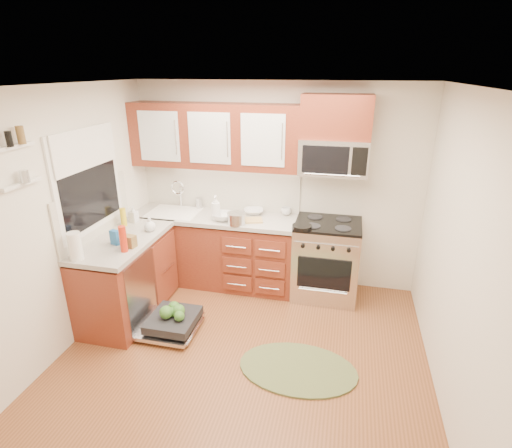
% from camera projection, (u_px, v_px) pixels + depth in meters
% --- Properties ---
extents(floor, '(3.50, 3.50, 0.00)m').
position_uv_depth(floor, '(241.00, 362.00, 3.82)').
color(floor, brown).
rests_on(floor, ground).
extents(ceiling, '(3.50, 3.50, 0.00)m').
position_uv_depth(ceiling, '(236.00, 86.00, 2.91)').
color(ceiling, white).
rests_on(ceiling, ground).
extents(wall_back, '(3.50, 0.04, 2.50)m').
position_uv_depth(wall_back, '(276.00, 187.00, 4.95)').
color(wall_back, beige).
rests_on(wall_back, ground).
extents(wall_front, '(3.50, 0.04, 2.50)m').
position_uv_depth(wall_front, '(135.00, 398.00, 1.78)').
color(wall_front, beige).
rests_on(wall_front, ground).
extents(wall_left, '(0.04, 3.50, 2.50)m').
position_uv_depth(wall_left, '(59.00, 225.00, 3.74)').
color(wall_left, beige).
rests_on(wall_left, ground).
extents(wall_right, '(0.04, 3.50, 2.50)m').
position_uv_depth(wall_right, '(463.00, 264.00, 3.00)').
color(wall_right, beige).
rests_on(wall_right, ground).
extents(base_cabinet_back, '(2.05, 0.60, 0.85)m').
position_uv_depth(base_cabinet_back, '(216.00, 251.00, 5.14)').
color(base_cabinet_back, maroon).
rests_on(base_cabinet_back, ground).
extents(base_cabinet_left, '(0.60, 1.25, 0.85)m').
position_uv_depth(base_cabinet_left, '(127.00, 279.00, 4.45)').
color(base_cabinet_left, maroon).
rests_on(base_cabinet_left, ground).
extents(countertop_back, '(2.07, 0.64, 0.05)m').
position_uv_depth(countertop_back, '(214.00, 217.00, 4.95)').
color(countertop_back, '#A19B93').
rests_on(countertop_back, base_cabinet_back).
extents(countertop_left, '(0.64, 1.27, 0.05)m').
position_uv_depth(countertop_left, '(123.00, 241.00, 4.28)').
color(countertop_left, '#A19B93').
rests_on(countertop_left, base_cabinet_left).
extents(backsplash_back, '(2.05, 0.02, 0.57)m').
position_uv_depth(backsplash_back, '(220.00, 186.00, 5.11)').
color(backsplash_back, beige).
rests_on(backsplash_back, ground).
extents(backsplash_left, '(0.02, 1.25, 0.57)m').
position_uv_depth(backsplash_left, '(94.00, 211.00, 4.23)').
color(backsplash_left, beige).
rests_on(backsplash_left, ground).
extents(upper_cabinets, '(2.05, 0.35, 0.75)m').
position_uv_depth(upper_cabinets, '(214.00, 136.00, 4.72)').
color(upper_cabinets, maroon).
rests_on(upper_cabinets, ground).
extents(cabinet_over_mw, '(0.76, 0.35, 0.47)m').
position_uv_depth(cabinet_over_mw, '(337.00, 116.00, 4.33)').
color(cabinet_over_mw, maroon).
rests_on(cabinet_over_mw, ground).
extents(range, '(0.76, 0.64, 0.95)m').
position_uv_depth(range, '(326.00, 259.00, 4.80)').
color(range, silver).
rests_on(range, ground).
extents(microwave, '(0.76, 0.38, 0.40)m').
position_uv_depth(microwave, '(334.00, 157.00, 4.46)').
color(microwave, silver).
rests_on(microwave, ground).
extents(sink, '(0.62, 0.50, 0.26)m').
position_uv_depth(sink, '(175.00, 222.00, 5.08)').
color(sink, white).
rests_on(sink, ground).
extents(dishwasher, '(0.70, 0.60, 0.20)m').
position_uv_depth(dishwasher, '(170.00, 323.00, 4.24)').
color(dishwasher, silver).
rests_on(dishwasher, ground).
extents(window, '(0.03, 1.05, 1.05)m').
position_uv_depth(window, '(88.00, 181.00, 4.08)').
color(window, white).
rests_on(window, ground).
extents(window_blind, '(0.02, 0.96, 0.40)m').
position_uv_depth(window_blind, '(85.00, 149.00, 3.95)').
color(window_blind, white).
rests_on(window_blind, ground).
extents(shelf_upper, '(0.04, 0.40, 0.03)m').
position_uv_depth(shelf_upper, '(14.00, 147.00, 3.12)').
color(shelf_upper, white).
rests_on(shelf_upper, ground).
extents(shelf_lower, '(0.04, 0.40, 0.03)m').
position_uv_depth(shelf_lower, '(22.00, 184.00, 3.23)').
color(shelf_lower, white).
rests_on(shelf_lower, ground).
extents(rug, '(1.11, 0.73, 0.02)m').
position_uv_depth(rug, '(298.00, 369.00, 3.72)').
color(rug, '#5E6539').
rests_on(rug, ground).
extents(skillet, '(0.27, 0.27, 0.04)m').
position_uv_depth(skillet, '(302.00, 227.00, 4.45)').
color(skillet, black).
rests_on(skillet, range).
extents(stock_pot, '(0.23, 0.23, 0.13)m').
position_uv_depth(stock_pot, '(237.00, 218.00, 4.65)').
color(stock_pot, silver).
rests_on(stock_pot, countertop_back).
extents(cutting_board, '(0.33, 0.26, 0.02)m').
position_uv_depth(cutting_board, '(250.00, 220.00, 4.75)').
color(cutting_board, tan).
rests_on(cutting_board, countertop_back).
extents(canister, '(0.11, 0.11, 0.14)m').
position_uv_depth(canister, '(199.00, 203.00, 5.17)').
color(canister, silver).
rests_on(canister, countertop_back).
extents(paper_towel_roll, '(0.17, 0.17, 0.27)m').
position_uv_depth(paper_towel_roll, '(75.00, 246.00, 3.76)').
color(paper_towel_roll, white).
rests_on(paper_towel_roll, countertop_left).
extents(mustard_bottle, '(0.09, 0.09, 0.21)m').
position_uv_depth(mustard_bottle, '(123.00, 217.00, 4.58)').
color(mustard_bottle, gold).
rests_on(mustard_bottle, countertop_left).
extents(red_bottle, '(0.09, 0.09, 0.27)m').
position_uv_depth(red_bottle, '(123.00, 239.00, 3.92)').
color(red_bottle, red).
rests_on(red_bottle, countertop_left).
extents(wooden_box, '(0.14, 0.11, 0.13)m').
position_uv_depth(wooden_box, '(129.00, 241.00, 4.04)').
color(wooden_box, brown).
rests_on(wooden_box, countertop_left).
extents(blue_carton, '(0.11, 0.08, 0.15)m').
position_uv_depth(blue_carton, '(115.00, 237.00, 4.10)').
color(blue_carton, '#2360A3').
rests_on(blue_carton, countertop_left).
extents(bowl_a, '(0.29, 0.29, 0.06)m').
position_uv_depth(bowl_a, '(254.00, 211.00, 4.98)').
color(bowl_a, '#999999').
rests_on(bowl_a, countertop_back).
extents(bowl_b, '(0.33, 0.33, 0.08)m').
position_uv_depth(bowl_b, '(223.00, 217.00, 4.77)').
color(bowl_b, '#999999').
rests_on(bowl_b, countertop_back).
extents(cup, '(0.14, 0.14, 0.10)m').
position_uv_depth(cup, '(286.00, 211.00, 4.93)').
color(cup, '#999999').
rests_on(cup, countertop_back).
extents(soap_bottle_a, '(0.14, 0.14, 0.30)m').
position_uv_depth(soap_bottle_a, '(216.00, 208.00, 4.72)').
color(soap_bottle_a, '#999999').
rests_on(soap_bottle_a, countertop_back).
extents(soap_bottle_b, '(0.10, 0.10, 0.19)m').
position_uv_depth(soap_bottle_b, '(133.00, 214.00, 4.70)').
color(soap_bottle_b, '#999999').
rests_on(soap_bottle_b, countertop_left).
extents(soap_bottle_c, '(0.15, 0.15, 0.16)m').
position_uv_depth(soap_bottle_c, '(150.00, 224.00, 4.43)').
color(soap_bottle_c, '#999999').
rests_on(soap_bottle_c, countertop_left).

